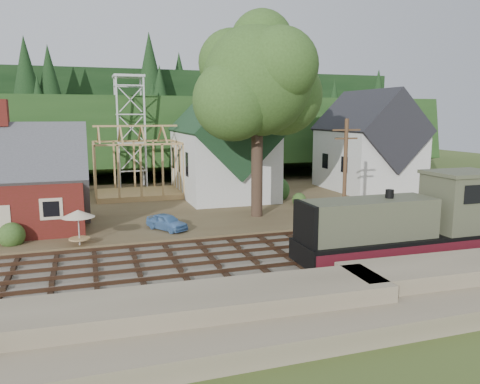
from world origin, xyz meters
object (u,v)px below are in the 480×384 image
object	(u,v)px
patio_set	(78,215)
car_blue	(167,222)
locomotive	(411,225)
car_red	(423,184)

from	to	relation	value
patio_set	car_blue	bearing A→B (deg)	20.39
car_blue	patio_set	xyz separation A→B (m)	(-5.79, -2.15, 1.32)
locomotive	patio_set	bearing A→B (deg)	154.40
locomotive	patio_set	size ratio (longest dim) A/B	5.56
car_red	patio_set	size ratio (longest dim) A/B	2.14
locomotive	patio_set	xyz separation A→B (m)	(-17.74, 8.50, 0.02)
locomotive	car_red	xyz separation A→B (m)	(16.97, 19.45, -1.21)
patio_set	car_red	bearing A→B (deg)	17.51
locomotive	car_blue	size ratio (longest dim) A/B	3.69
patio_set	locomotive	bearing A→B (deg)	-25.60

